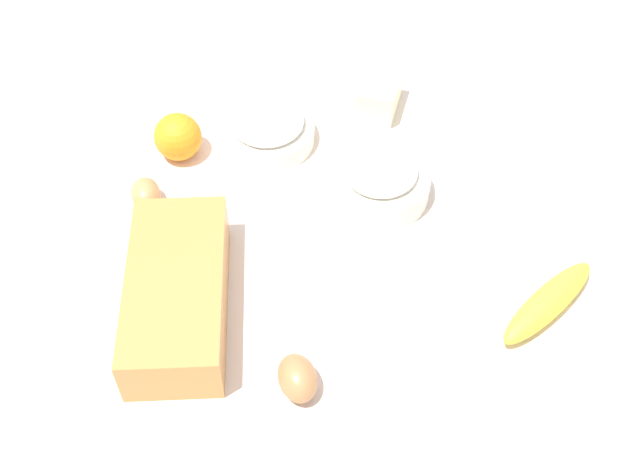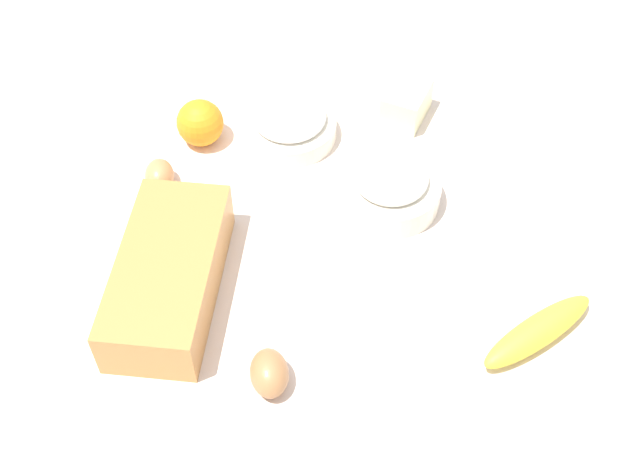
{
  "view_description": "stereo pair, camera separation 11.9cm",
  "coord_description": "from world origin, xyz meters",
  "px_view_note": "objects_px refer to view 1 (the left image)",
  "views": [
    {
      "loc": [
        -0.76,
        0.09,
        0.95
      ],
      "look_at": [
        0.0,
        0.0,
        0.04
      ],
      "focal_mm": 46.24,
      "sensor_mm": 36.0,
      "label": 1
    },
    {
      "loc": [
        -0.77,
        -0.03,
        0.95
      ],
      "look_at": [
        0.0,
        0.0,
        0.04
      ],
      "focal_mm": 46.24,
      "sensor_mm": 36.0,
      "label": 2
    }
  ],
  "objects_px": {
    "sugar_bowl": "(268,128)",
    "butter_block": "(379,95)",
    "egg_near_butter": "(146,194)",
    "egg_beside_bowl": "(297,378)",
    "loaf_pan": "(177,293)",
    "orange_fruit": "(178,137)",
    "flour_bowl": "(380,180)",
    "banana": "(548,302)"
  },
  "relations": [
    {
      "from": "butter_block",
      "to": "egg_near_butter",
      "type": "xyz_separation_m",
      "value": [
        -0.18,
        0.39,
        -0.01
      ]
    },
    {
      "from": "loaf_pan",
      "to": "egg_near_butter",
      "type": "distance_m",
      "value": 0.21
    },
    {
      "from": "flour_bowl",
      "to": "butter_block",
      "type": "distance_m",
      "value": 0.2
    },
    {
      "from": "butter_block",
      "to": "orange_fruit",
      "type": "bearing_deg",
      "value": 101.85
    },
    {
      "from": "loaf_pan",
      "to": "egg_near_butter",
      "type": "relative_size",
      "value": 4.78
    },
    {
      "from": "sugar_bowl",
      "to": "butter_block",
      "type": "relative_size",
      "value": 1.7
    },
    {
      "from": "loaf_pan",
      "to": "egg_beside_bowl",
      "type": "height_order",
      "value": "loaf_pan"
    },
    {
      "from": "loaf_pan",
      "to": "butter_block",
      "type": "xyz_separation_m",
      "value": [
        0.38,
        -0.34,
        -0.01
      ]
    },
    {
      "from": "flour_bowl",
      "to": "egg_beside_bowl",
      "type": "bearing_deg",
      "value": 153.71
    },
    {
      "from": "banana",
      "to": "butter_block",
      "type": "relative_size",
      "value": 2.11
    },
    {
      "from": "butter_block",
      "to": "egg_near_butter",
      "type": "distance_m",
      "value": 0.43
    },
    {
      "from": "egg_beside_bowl",
      "to": "sugar_bowl",
      "type": "bearing_deg",
      "value": 0.23
    },
    {
      "from": "egg_near_butter",
      "to": "egg_beside_bowl",
      "type": "bearing_deg",
      "value": -150.21
    },
    {
      "from": "loaf_pan",
      "to": "egg_beside_bowl",
      "type": "bearing_deg",
      "value": -129.02
    },
    {
      "from": "loaf_pan",
      "to": "banana",
      "type": "height_order",
      "value": "loaf_pan"
    },
    {
      "from": "orange_fruit",
      "to": "butter_block",
      "type": "distance_m",
      "value": 0.35
    },
    {
      "from": "flour_bowl",
      "to": "banana",
      "type": "distance_m",
      "value": 0.31
    },
    {
      "from": "butter_block",
      "to": "egg_beside_bowl",
      "type": "xyz_separation_m",
      "value": [
        -0.52,
        0.19,
        -0.0
      ]
    },
    {
      "from": "loaf_pan",
      "to": "sugar_bowl",
      "type": "bearing_deg",
      "value": -20.34
    },
    {
      "from": "loaf_pan",
      "to": "orange_fruit",
      "type": "relative_size",
      "value": 3.74
    },
    {
      "from": "flour_bowl",
      "to": "egg_near_butter",
      "type": "distance_m",
      "value": 0.36
    },
    {
      "from": "banana",
      "to": "egg_near_butter",
      "type": "xyz_separation_m",
      "value": [
        0.27,
        0.55,
        0.0
      ]
    },
    {
      "from": "banana",
      "to": "egg_beside_bowl",
      "type": "relative_size",
      "value": 2.76
    },
    {
      "from": "sugar_bowl",
      "to": "egg_beside_bowl",
      "type": "xyz_separation_m",
      "value": [
        -0.47,
        -0.0,
        -0.0
      ]
    },
    {
      "from": "egg_near_butter",
      "to": "flour_bowl",
      "type": "bearing_deg",
      "value": -93.58
    },
    {
      "from": "butter_block",
      "to": "egg_near_butter",
      "type": "relative_size",
      "value": 1.49
    },
    {
      "from": "loaf_pan",
      "to": "banana",
      "type": "relative_size",
      "value": 1.52
    },
    {
      "from": "orange_fruit",
      "to": "egg_near_butter",
      "type": "xyz_separation_m",
      "value": [
        -0.1,
        0.05,
        -0.02
      ]
    },
    {
      "from": "sugar_bowl",
      "to": "flour_bowl",
      "type": "bearing_deg",
      "value": -131.01
    },
    {
      "from": "loaf_pan",
      "to": "flour_bowl",
      "type": "height_order",
      "value": "loaf_pan"
    },
    {
      "from": "sugar_bowl",
      "to": "butter_block",
      "type": "distance_m",
      "value": 0.2
    },
    {
      "from": "egg_near_butter",
      "to": "sugar_bowl",
      "type": "bearing_deg",
      "value": -58.94
    },
    {
      "from": "flour_bowl",
      "to": "orange_fruit",
      "type": "relative_size",
      "value": 2.02
    },
    {
      "from": "banana",
      "to": "egg_beside_bowl",
      "type": "height_order",
      "value": "egg_beside_bowl"
    },
    {
      "from": "sugar_bowl",
      "to": "egg_near_butter",
      "type": "bearing_deg",
      "value": 121.06
    },
    {
      "from": "orange_fruit",
      "to": "sugar_bowl",
      "type": "bearing_deg",
      "value": -84.5
    },
    {
      "from": "sugar_bowl",
      "to": "egg_near_butter",
      "type": "height_order",
      "value": "sugar_bowl"
    },
    {
      "from": "sugar_bowl",
      "to": "egg_beside_bowl",
      "type": "distance_m",
      "value": 0.47
    },
    {
      "from": "flour_bowl",
      "to": "banana",
      "type": "relative_size",
      "value": 0.82
    },
    {
      "from": "sugar_bowl",
      "to": "banana",
      "type": "distance_m",
      "value": 0.52
    },
    {
      "from": "egg_beside_bowl",
      "to": "banana",
      "type": "bearing_deg",
      "value": -77.27
    },
    {
      "from": "loaf_pan",
      "to": "banana",
      "type": "bearing_deg",
      "value": -92.68
    }
  ]
}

